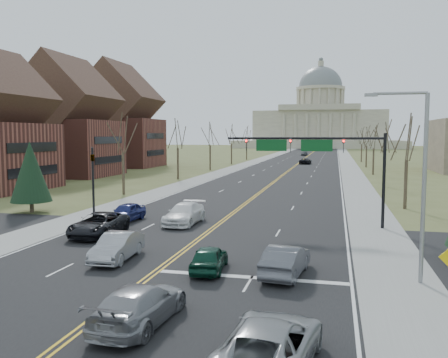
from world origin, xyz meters
The scene contains 36 objects.
ground centered at (0.00, 0.00, 0.00)m, with size 600.00×600.00×0.00m, color #535A2D.
road centered at (0.00, 110.00, 0.01)m, with size 20.00×380.00×0.01m, color black.
cross_road centered at (0.00, 6.00, 0.01)m, with size 120.00×14.00×0.01m, color black.
sidewalk_left centered at (-12.00, 110.00, 0.01)m, with size 4.00×380.00×0.03m, color gray.
sidewalk_right centered at (12.00, 110.00, 0.01)m, with size 4.00×380.00×0.03m, color gray.
center_line centered at (0.00, 110.00, 0.01)m, with size 0.42×380.00×0.01m, color gold.
edge_line_left centered at (-9.80, 110.00, 0.01)m, with size 0.15×380.00×0.01m, color silver.
edge_line_right centered at (9.80, 110.00, 0.01)m, with size 0.15×380.00×0.01m, color silver.
stop_bar centered at (5.00, -1.00, 0.01)m, with size 9.50×0.50×0.01m, color silver.
capitol centered at (0.00, 249.91, 14.20)m, with size 90.00×60.00×50.00m.
signal_mast centered at (7.45, 13.50, 5.76)m, with size 12.12×0.44×7.20m.
signal_left centered at (-11.50, 13.50, 3.71)m, with size 0.32×0.36×6.00m.
street_light centered at (12.74, 0.00, 5.23)m, with size 2.90×0.25×9.07m.
tree_r_0 centered at (15.50, 24.00, 6.55)m, with size 3.74×3.74×8.50m.
tree_l_0 centered at (-15.50, 28.00, 6.94)m, with size 3.96×3.96×9.00m.
tree_r_1 centered at (15.50, 44.00, 6.55)m, with size 3.74×3.74×8.50m.
tree_l_1 centered at (-15.50, 48.00, 6.94)m, with size 3.96×3.96×9.00m.
tree_r_2 centered at (15.50, 64.00, 6.55)m, with size 3.74×3.74×8.50m.
tree_l_2 centered at (-15.50, 68.00, 6.94)m, with size 3.96×3.96×9.00m.
tree_r_3 centered at (15.50, 84.00, 6.55)m, with size 3.74×3.74×8.50m.
tree_l_3 centered at (-15.50, 88.00, 6.94)m, with size 3.96×3.96×9.00m.
tree_r_4 centered at (15.50, 104.00, 6.55)m, with size 3.74×3.74×8.50m.
tree_l_4 centered at (-15.50, 108.00, 6.94)m, with size 3.96×3.96×9.00m.
conifer_l centered at (-18.00, 14.00, 3.74)m, with size 3.64×3.64×6.50m.
bldg_left_mid centered at (-36.00, 50.00, 8.54)m, with size 15.10×14.28×20.75m.
bldg_left_far centered at (-38.00, 74.00, 9.54)m, with size 17.10×14.28×23.25m.
car_nb_inner_lead centered at (2.64, -0.37, 0.69)m, with size 1.60×3.97×1.35m, color #0D3928.
car_nb_outer_lead centered at (6.60, -0.26, 0.79)m, with size 1.64×4.70×1.55m, color #55565D.
car_nb_outer_second centered at (7.10, -10.02, 0.81)m, with size 2.64×5.74×1.59m, color #919498.
car_nb_inner_second centered at (1.93, -7.69, 0.77)m, with size 2.13×5.24×1.52m, color gray.
car_sb_inner_lead centered at (-2.98, 0.54, 0.78)m, with size 1.62×4.64×1.53m, color #96989D.
car_sb_outer_lead centered at (-7.19, 6.27, 0.80)m, with size 2.63×5.70×1.58m, color black.
car_sb_inner_second centered at (-2.68, 11.84, 0.82)m, with size 2.27×5.58×1.62m, color white.
car_sb_outer_second centered at (-7.63, 11.77, 0.76)m, with size 1.77×4.39×1.49m, color navy.
car_far_nb centered at (1.86, 92.54, 0.75)m, with size 2.44×5.30×1.47m, color black.
car_far_sb centered at (-1.31, 138.04, 0.78)m, with size 1.82×4.52×1.54m, color #51555A.
Camera 1 is at (8.91, -23.65, 7.07)m, focal length 38.00 mm.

